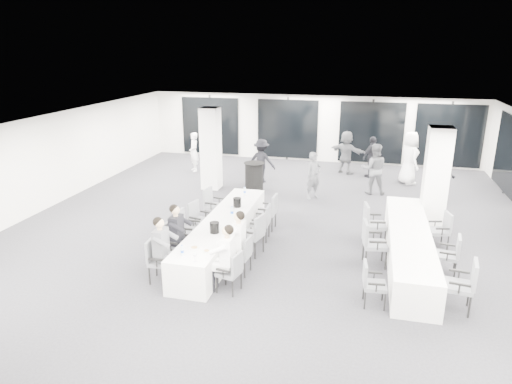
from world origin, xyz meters
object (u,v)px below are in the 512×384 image
chair_main_left_mid (186,228)px  chair_main_left_far (212,203)px  chair_side_right_far (442,228)px  standing_guest_b (374,166)px  standing_guest_e (410,155)px  chair_main_right_near (232,270)px  chair_side_right_near (464,282)px  ice_bucket_near (215,228)px  chair_main_left_second (173,241)px  chair_main_right_second (243,253)px  chair_main_right_mid (255,232)px  standing_guest_g (194,149)px  standing_guest_d (372,154)px  chair_side_left_near (371,281)px  chair_main_right_far (270,210)px  chair_side_right_mid (451,253)px  standing_guest_a (314,172)px  standing_guest_h (443,170)px  chair_main_left_fourth (198,217)px  banquet_table_main (223,234)px  standing_guest_f (346,150)px  standing_guest_c (261,158)px  ice_bucket_far (237,202)px  banquet_table_side (409,246)px  chair_side_left_mid (371,240)px  chair_main_left_near (157,258)px  chair_side_left_far (372,221)px  chair_main_right_fourth (263,220)px

chair_main_left_mid → chair_main_left_far: bearing=179.0°
chair_side_right_far → standing_guest_b: 4.39m
standing_guest_e → chair_main_right_near: bearing=133.7°
chair_side_right_near → ice_bucket_near: bearing=89.6°
chair_main_left_second → chair_main_right_second: bearing=94.1°
chair_main_right_mid → standing_guest_g: (-4.20, 6.86, 0.30)m
standing_guest_d → chair_side_left_near: bearing=45.2°
standing_guest_d → ice_bucket_near: 8.93m
chair_main_left_second → chair_main_right_near: bearing=68.6°
chair_main_right_far → chair_side_right_mid: size_ratio=1.07×
chair_main_right_far → standing_guest_g: bearing=40.7°
standing_guest_d → standing_guest_g: 6.87m
standing_guest_a → ice_bucket_near: 5.46m
chair_side_right_mid → standing_guest_h: bearing=2.1°
chair_main_left_fourth → standing_guest_d: standing_guest_d is taller
chair_main_left_second → standing_guest_b: 7.80m
chair_main_right_second → chair_side_right_far: (4.35, 2.48, 0.03)m
banquet_table_main → standing_guest_f: (2.48, 7.77, 0.57)m
standing_guest_c → ice_bucket_near: size_ratio=7.26×
chair_side_left_near → banquet_table_main: bearing=-122.3°
chair_main_left_far → standing_guest_g: 5.68m
chair_main_left_second → standing_guest_d: 9.54m
chair_side_right_far → ice_bucket_far: bearing=80.4°
banquet_table_side → chair_main_right_mid: 3.55m
chair_main_right_far → chair_side_left_mid: size_ratio=0.93×
chair_main_left_near → chair_side_right_near: chair_side_right_near is taller
banquet_table_main → chair_main_right_second: bearing=-54.7°
chair_main_right_near → chair_side_left_near: size_ratio=0.99×
standing_guest_g → chair_side_right_far: bearing=20.1°
chair_main_left_second → chair_main_right_second: 1.66m
chair_main_right_near → chair_side_left_far: bearing=-28.6°
standing_guest_g → ice_bucket_far: size_ratio=7.24×
chair_main_right_far → standing_guest_d: standing_guest_d is taller
chair_main_left_second → chair_main_left_fourth: chair_main_left_second is taller
chair_main_left_mid → chair_main_left_far: 1.92m
chair_side_right_mid → chair_main_right_far: bearing=76.9°
chair_side_right_mid → standing_guest_b: bearing=23.8°
chair_main_left_mid → chair_side_left_far: bearing=107.8°
chair_main_left_fourth → chair_main_right_mid: size_ratio=0.95×
ice_bucket_far → standing_guest_b: bearing=52.0°
chair_main_left_fourth → standing_guest_f: 8.02m
chair_side_right_far → standing_guest_h: 3.84m
chair_main_right_fourth → chair_side_left_mid: chair_side_left_mid is taller
chair_side_left_near → standing_guest_a: size_ratio=0.50×
chair_main_right_far → standing_guest_b: 4.75m
chair_side_right_near → chair_side_right_mid: (-0.01, 1.46, -0.07)m
chair_main_left_fourth → standing_guest_e: (5.58, 6.44, 0.52)m
chair_main_left_mid → ice_bucket_near: bearing=59.4°
banquet_table_main → chair_side_right_near: 5.43m
chair_side_left_far → chair_side_right_mid: bearing=41.6°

